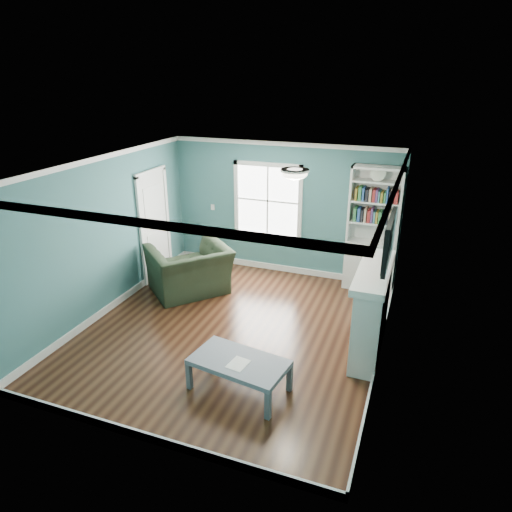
% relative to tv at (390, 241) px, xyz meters
% --- Properties ---
extents(floor, '(5.00, 5.00, 0.00)m').
position_rel_tv_xyz_m(floor, '(-2.20, -0.20, -1.72)').
color(floor, black).
rests_on(floor, ground).
extents(room_walls, '(5.00, 5.00, 5.00)m').
position_rel_tv_xyz_m(room_walls, '(-2.20, -0.20, -0.14)').
color(room_walls, '#3A6E74').
rests_on(room_walls, ground).
extents(trim, '(4.50, 5.00, 2.60)m').
position_rel_tv_xyz_m(trim, '(-2.20, -0.20, -0.49)').
color(trim, white).
rests_on(trim, ground).
extents(window, '(1.40, 0.06, 1.50)m').
position_rel_tv_xyz_m(window, '(-2.50, 2.29, -0.27)').
color(window, white).
rests_on(window, room_walls).
extents(bookshelf, '(0.90, 0.35, 2.31)m').
position_rel_tv_xyz_m(bookshelf, '(-0.43, 2.10, -0.80)').
color(bookshelf, silver).
rests_on(bookshelf, ground).
extents(fireplace, '(0.44, 1.58, 1.30)m').
position_rel_tv_xyz_m(fireplace, '(-0.12, 0.00, -1.09)').
color(fireplace, black).
rests_on(fireplace, ground).
extents(tv, '(0.06, 1.10, 0.65)m').
position_rel_tv_xyz_m(tv, '(0.00, 0.00, 0.00)').
color(tv, black).
rests_on(tv, fireplace).
extents(door, '(0.12, 0.98, 2.17)m').
position_rel_tv_xyz_m(door, '(-4.42, 1.20, -0.65)').
color(door, silver).
rests_on(door, ground).
extents(ceiling_fixture, '(0.38, 0.38, 0.15)m').
position_rel_tv_xyz_m(ceiling_fixture, '(-1.30, -0.10, 0.82)').
color(ceiling_fixture, white).
rests_on(ceiling_fixture, room_walls).
extents(light_switch, '(0.08, 0.01, 0.12)m').
position_rel_tv_xyz_m(light_switch, '(-3.70, 2.28, -0.52)').
color(light_switch, white).
rests_on(light_switch, room_walls).
extents(recliner, '(1.55, 1.60, 1.18)m').
position_rel_tv_xyz_m(recliner, '(-3.48, 0.78, -1.13)').
color(recliner, black).
rests_on(recliner, ground).
extents(coffee_table, '(1.29, 0.83, 0.44)m').
position_rel_tv_xyz_m(coffee_table, '(-1.56, -1.50, -1.34)').
color(coffee_table, '#494F58').
rests_on(coffee_table, ground).
extents(paper_sheet, '(0.26, 0.31, 0.00)m').
position_rel_tv_xyz_m(paper_sheet, '(-1.53, -1.57, -1.28)').
color(paper_sheet, white).
rests_on(paper_sheet, coffee_table).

